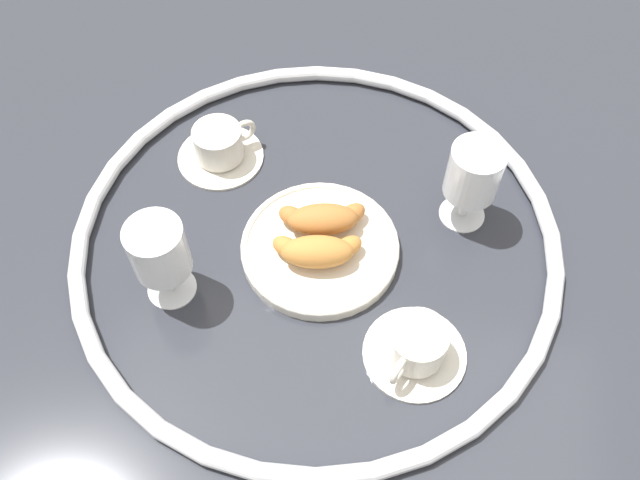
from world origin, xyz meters
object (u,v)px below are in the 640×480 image
Objects in this scene: croissant_small at (323,218)px; coffee_cup_near at (416,347)px; pastry_plate at (320,247)px; coffee_cup_far at (220,146)px; juice_glass_left at (159,252)px; croissant_large at (317,251)px; juice_glass_right at (473,175)px.

coffee_cup_near is (0.15, -0.17, -0.01)m from croissant_small.
pastry_plate is 1.67× the size of coffee_cup_near.
juice_glass_left is (-0.00, -0.24, 0.07)m from coffee_cup_far.
croissant_large is 0.99× the size of coffee_cup_near.
croissant_small is (-0.00, 0.05, 0.00)m from croissant_large.
coffee_cup_near reaches higher than pastry_plate.
juice_glass_left is at bearing -158.37° from croissant_large.
coffee_cup_far is (-0.19, 0.17, -0.01)m from croissant_large.
coffee_cup_near is (0.15, -0.11, -0.01)m from croissant_large.
coffee_cup_near is at bearing -36.27° from croissant_large.
pastry_plate is 1.62× the size of juice_glass_right.
coffee_cup_far is (-0.19, 0.11, -0.01)m from croissant_small.
juice_glass_left reaches higher than pastry_plate.
croissant_small is at bearing 132.91° from coffee_cup_near.
croissant_large and croissant_small have the same top height.
coffee_cup_near is at bearing -47.09° from croissant_small.
croissant_small is 0.22m from coffee_cup_far.
juice_glass_left is at bearing -151.92° from juice_glass_right.
croissant_large is 0.24m from juice_glass_right.
croissant_large is at bearing -86.78° from croissant_small.
juice_glass_right is at bearing 33.72° from croissant_large.
coffee_cup_far is at bearing 142.39° from pastry_plate.
pastry_plate is 1.62× the size of juice_glass_left.
croissant_small is at bearing 94.21° from pastry_plate.
pastry_plate is 0.24m from juice_glass_right.
pastry_plate is 0.04m from croissant_large.
pastry_plate is 0.23m from juice_glass_left.
croissant_small is 0.95× the size of juice_glass_right.
juice_glass_left is (-0.19, -0.08, 0.05)m from croissant_large.
croissant_small is at bearing 34.83° from juice_glass_left.
pastry_plate is 0.24m from coffee_cup_far.
coffee_cup_far is at bearing 148.40° from croissant_small.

